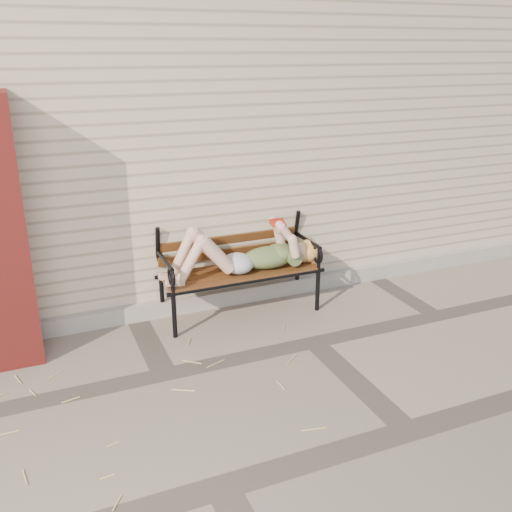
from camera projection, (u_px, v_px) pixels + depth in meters
name	position (u px, v px, depth m)	size (l,w,h in m)	color
ground	(314.00, 342.00, 4.67)	(80.00, 80.00, 0.00)	gray
house_wall	(198.00, 117.00, 6.75)	(8.00, 4.00, 3.00)	beige
foundation_strip	(266.00, 290.00, 5.49)	(8.00, 0.10, 0.15)	#ADA69C
garden_bench	(237.00, 253.00, 5.07)	(1.52, 0.61, 0.99)	black
reading_woman	(243.00, 254.00, 4.96)	(1.44, 0.33, 0.45)	#092D45
straw_scatter	(152.00, 416.00, 3.73)	(3.02, 1.63, 0.01)	#D2BF66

